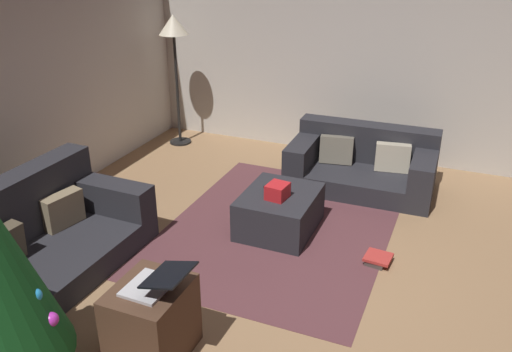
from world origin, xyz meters
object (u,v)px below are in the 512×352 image
object	(u,v)px
gift_box	(277,191)
side_table	(152,322)
couch_left	(39,238)
tv_remote	(272,189)
corner_lamp	(174,35)
couch_right	(363,164)
laptop	(156,282)
book_stack	(377,259)
ottoman	(279,211)

from	to	relation	value
gift_box	side_table	bearing A→B (deg)	173.49
couch_left	gift_box	bearing A→B (deg)	129.21
tv_remote	corner_lamp	xyz separation A→B (m)	(1.58, 1.90, 1.02)
side_table	corner_lamp	xyz separation A→B (m)	(3.48, 1.80, 1.14)
couch_right	laptop	bearing A→B (deg)	77.24
couch_right	book_stack	size ratio (longest dim) A/B	6.63
side_table	ottoman	bearing A→B (deg)	-5.90
ottoman	gift_box	size ratio (longest dim) A/B	3.96
ottoman	book_stack	xyz separation A→B (m)	(-0.21, -0.96, -0.15)
couch_left	side_table	distance (m)	1.49
couch_left	side_table	size ratio (longest dim) A/B	3.20
side_table	laptop	distance (m)	0.33
side_table	corner_lamp	size ratio (longest dim) A/B	0.32
side_table	book_stack	xyz separation A→B (m)	(1.64, -1.16, -0.23)
book_stack	ottoman	bearing A→B (deg)	77.43
couch_right	laptop	distance (m)	3.19
couch_left	gift_box	xyz separation A→B (m)	(1.25, -1.60, 0.16)
tv_remote	book_stack	size ratio (longest dim) A/B	0.69
corner_lamp	ottoman	bearing A→B (deg)	-129.11
tv_remote	book_stack	xyz separation A→B (m)	(-0.26, -1.06, -0.34)
side_table	tv_remote	bearing A→B (deg)	-2.82
couch_right	book_stack	bearing A→B (deg)	106.20
side_table	couch_right	bearing A→B (deg)	-12.57
tv_remote	corner_lamp	bearing A→B (deg)	71.54
couch_left	side_table	xyz separation A→B (m)	(-0.51, -1.40, -0.02)
ottoman	side_table	bearing A→B (deg)	174.10
ottoman	laptop	world-z (taller)	laptop
gift_box	laptop	distance (m)	1.78
couch_right	ottoman	size ratio (longest dim) A/B	1.99
book_stack	corner_lamp	distance (m)	3.74
couch_left	ottoman	bearing A→B (deg)	131.30
book_stack	couch_left	bearing A→B (deg)	113.83
couch_right	corner_lamp	bearing A→B (deg)	-9.60
tv_remote	book_stack	world-z (taller)	tv_remote
couch_right	gift_box	bearing A→B (deg)	68.66
gift_box	book_stack	size ratio (longest dim) A/B	0.84
corner_lamp	tv_remote	bearing A→B (deg)	-129.75
couch_left	side_table	bearing A→B (deg)	71.11
couch_right	side_table	bearing A→B (deg)	76.18
side_table	book_stack	world-z (taller)	side_table
gift_box	ottoman	bearing A→B (deg)	6.35
couch_left	corner_lamp	xyz separation A→B (m)	(2.97, 0.41, 1.12)
laptop	corner_lamp	xyz separation A→B (m)	(3.48, 1.86, 0.81)
couch_right	gift_box	distance (m)	1.44
gift_box	side_table	size ratio (longest dim) A/B	0.37
ottoman	book_stack	world-z (taller)	ottoman
couch_left	laptop	distance (m)	1.58
gift_box	tv_remote	bearing A→B (deg)	39.05
side_table	gift_box	bearing A→B (deg)	-6.51
couch_left	corner_lamp	distance (m)	3.20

